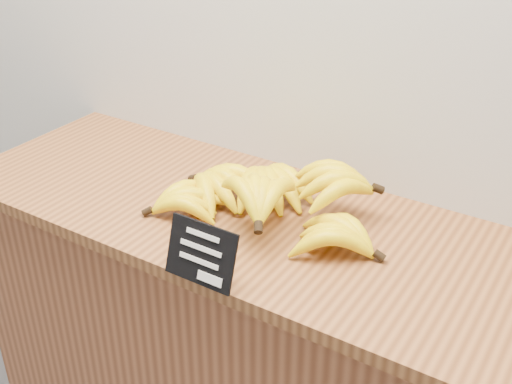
{
  "coord_description": "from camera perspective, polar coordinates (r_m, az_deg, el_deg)",
  "views": [
    {
      "loc": [
        0.8,
        1.71,
        1.67
      ],
      "look_at": [
        0.17,
        2.7,
        1.02
      ],
      "focal_mm": 45.0,
      "sensor_mm": 36.0,
      "label": 1
    }
  ],
  "objects": [
    {
      "name": "counter",
      "position": [
        1.72,
        0.92,
        -16.08
      ],
      "size": [
        1.51,
        0.5,
        0.9
      ],
      "primitive_type": "cube",
      "color": "brown",
      "rests_on": "ground"
    },
    {
      "name": "counter_top",
      "position": [
        1.43,
        1.07,
        -2.85
      ],
      "size": [
        1.55,
        0.54,
        0.03
      ],
      "primitive_type": "cube",
      "color": "#94592D",
      "rests_on": "counter"
    },
    {
      "name": "chalkboard_sign",
      "position": [
        1.21,
        -4.93,
        -5.5
      ],
      "size": [
        0.15,
        0.04,
        0.12
      ],
      "primitive_type": "cube",
      "rotation": [
        -0.31,
        0.0,
        0.0
      ],
      "color": "black",
      "rests_on": "counter_top"
    },
    {
      "name": "banana_pile",
      "position": [
        1.41,
        1.13,
        -0.25
      ],
      "size": [
        0.55,
        0.37,
        0.12
      ],
      "color": "#FFE40A",
      "rests_on": "counter_top"
    }
  ]
}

